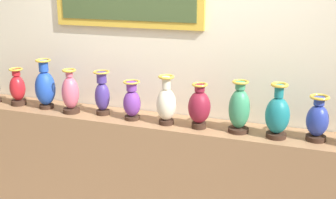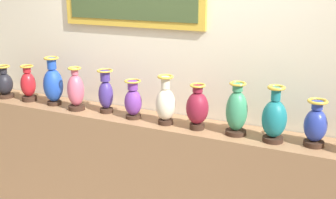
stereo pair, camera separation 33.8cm
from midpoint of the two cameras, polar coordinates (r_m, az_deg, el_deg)
name	(u,v)px [view 2 (the right image)]	position (r m, az deg, el deg)	size (l,w,h in m)	color
display_shelf	(168,180)	(3.72, 2.65, -10.42)	(3.82, 0.41, 1.03)	#99704C
back_wall	(181,59)	(3.64, 4.39, 5.23)	(6.47, 0.14, 2.95)	beige
vase_onyx	(5,84)	(4.40, -18.42, 1.92)	(0.16, 0.16, 0.31)	#382319
vase_crimson	(28,85)	(4.21, -15.53, 1.83)	(0.14, 0.14, 0.34)	#382319
vase_sapphire	(53,84)	(4.01, -12.38, 1.95)	(0.17, 0.17, 0.44)	#382319
vase_rose	(76,91)	(3.83, -9.44, 1.09)	(0.14, 0.14, 0.38)	#382319
vase_indigo	(106,93)	(3.72, -5.52, 0.85)	(0.14, 0.14, 0.37)	#382319
vase_violet	(133,101)	(3.56, -1.85, -0.23)	(0.14, 0.14, 0.32)	#382319
vase_ivory	(165,103)	(3.41, 2.51, -0.51)	(0.15, 0.15, 0.39)	#382319
vase_burgundy	(197,108)	(3.32, 6.74, -1.12)	(0.17, 0.17, 0.35)	#382319
vase_jade	(237,111)	(3.25, 11.86, -1.54)	(0.16, 0.16, 0.39)	#382319
vase_teal	(274,118)	(3.18, 16.62, -2.39)	(0.17, 0.17, 0.40)	#382319
vase_cobalt	(315,125)	(3.20, 21.50, -3.14)	(0.16, 0.16, 0.33)	#382319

